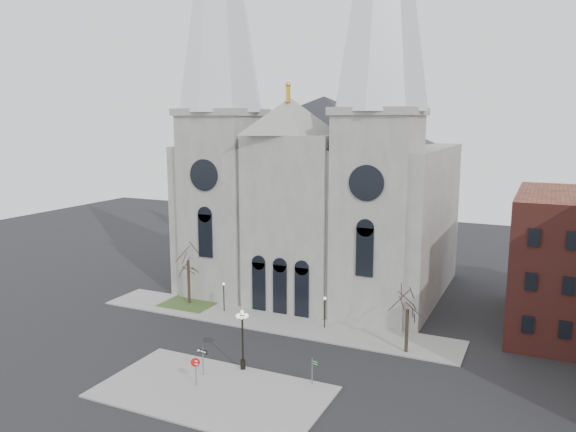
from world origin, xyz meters
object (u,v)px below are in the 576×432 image
at_px(stop_sign, 196,365).
at_px(globe_lamp, 242,332).
at_px(street_name_sign, 313,369).
at_px(one_way_sign, 203,357).

bearing_deg(stop_sign, globe_lamp, 61.12).
relative_size(stop_sign, street_name_sign, 1.11).
relative_size(globe_lamp, street_name_sign, 2.42).
distance_m(globe_lamp, street_name_sign, 6.82).
xyz_separation_m(stop_sign, street_name_sign, (8.40, 4.14, -0.44)).
bearing_deg(street_name_sign, stop_sign, -134.25).
distance_m(globe_lamp, one_way_sign, 3.82).
bearing_deg(one_way_sign, street_name_sign, 23.32).
xyz_separation_m(stop_sign, globe_lamp, (1.88, 4.25, 1.57)).
bearing_deg(one_way_sign, stop_sign, -64.15).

